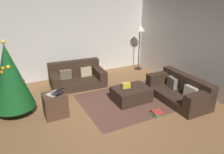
% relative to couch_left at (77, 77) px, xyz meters
% --- Properties ---
extents(ground_plane, '(6.40, 6.40, 0.00)m').
position_rel_couch_left_xyz_m(ground_plane, '(-0.12, -2.26, -0.26)').
color(ground_plane, brown).
extents(rear_partition, '(6.40, 0.12, 2.60)m').
position_rel_couch_left_xyz_m(rear_partition, '(-0.12, 0.88, 1.04)').
color(rear_partition, beige).
rests_on(rear_partition, ground_plane).
extents(corner_partition, '(0.12, 6.40, 2.60)m').
position_rel_couch_left_xyz_m(corner_partition, '(3.02, -2.26, 1.04)').
color(corner_partition, beige).
rests_on(corner_partition, ground_plane).
extents(couch_left, '(1.70, 1.12, 0.70)m').
position_rel_couch_left_xyz_m(couch_left, '(0.00, 0.00, 0.00)').
color(couch_left, '#332319').
rests_on(couch_left, ground_plane).
extents(couch_right, '(0.90, 1.77, 0.67)m').
position_rel_couch_left_xyz_m(couch_right, '(2.12, -2.31, 0.01)').
color(couch_right, '#332319').
rests_on(couch_right, ground_plane).
extents(ottoman, '(0.95, 0.69, 0.37)m').
position_rel_couch_left_xyz_m(ottoman, '(0.93, -1.74, -0.07)').
color(ottoman, '#332319').
rests_on(ottoman, ground_plane).
extents(gift_box, '(0.24, 0.21, 0.13)m').
position_rel_couch_left_xyz_m(gift_box, '(0.82, -1.65, 0.18)').
color(gift_box, gold).
rests_on(gift_box, ottoman).
extents(tv_remote, '(0.08, 0.17, 0.02)m').
position_rel_couch_left_xyz_m(tv_remote, '(0.96, -1.61, 0.13)').
color(tv_remote, black).
rests_on(tv_remote, ottoman).
extents(christmas_tree, '(0.93, 0.93, 1.80)m').
position_rel_couch_left_xyz_m(christmas_tree, '(-1.87, -1.06, 0.70)').
color(christmas_tree, brown).
rests_on(christmas_tree, ground_plane).
extents(side_table, '(0.52, 0.44, 0.57)m').
position_rel_couch_left_xyz_m(side_table, '(-1.04, -1.57, 0.03)').
color(side_table, '#4C3323').
rests_on(side_table, ground_plane).
extents(laptop, '(0.45, 0.47, 0.17)m').
position_rel_couch_left_xyz_m(laptop, '(-1.01, -1.62, 0.37)').
color(laptop, silver).
rests_on(laptop, side_table).
extents(book_stack, '(0.30, 0.26, 0.10)m').
position_rel_couch_left_xyz_m(book_stack, '(1.10, -2.64, -0.21)').
color(book_stack, '#387A47').
rests_on(book_stack, ground_plane).
extents(corner_lamp, '(0.36, 0.36, 1.69)m').
position_rel_couch_left_xyz_m(corner_lamp, '(2.57, 0.34, 1.18)').
color(corner_lamp, black).
rests_on(corner_lamp, ground_plane).
extents(area_rug, '(2.60, 2.00, 0.01)m').
position_rel_couch_left_xyz_m(area_rug, '(0.93, -1.74, -0.25)').
color(area_rug, brown).
rests_on(area_rug, ground_plane).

